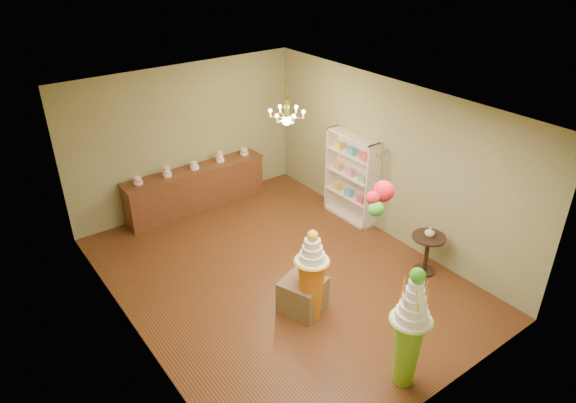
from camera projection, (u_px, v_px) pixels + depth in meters
floor at (279, 276)px, 8.83m from camera, size 6.50×6.50×0.00m
ceiling at (278, 107)px, 7.40m from camera, size 6.50×6.50×0.00m
wall_back at (186, 138)px, 10.41m from camera, size 5.00×0.04×3.00m
wall_front at (445, 307)px, 5.81m from camera, size 5.00×0.04×3.00m
wall_left at (126, 252)px, 6.80m from camera, size 0.04×6.50×3.00m
wall_right at (389, 161)px, 9.42m from camera, size 0.04×6.50×3.00m
pedestal_green at (409, 337)px, 6.45m from camera, size 0.53×0.53×1.81m
pedestal_orange at (311, 282)px, 7.62m from camera, size 0.53×0.53×1.54m
burlap_riser at (303, 295)px, 7.93m from camera, size 0.78×0.78×0.55m
sideboard at (196, 188)px, 10.70m from camera, size 3.04×0.54×1.16m
shelving_unit at (351, 177)px, 10.19m from camera, size 0.33×1.20×1.80m
round_table at (427, 249)px, 8.72m from camera, size 0.64×0.64×0.72m
vase at (430, 232)px, 8.55m from camera, size 0.20×0.20×0.17m
pom_red_left at (383, 191)px, 6.27m from camera, size 0.27×0.27×0.68m
pom_green_mid at (376, 208)px, 6.20m from camera, size 0.20×0.20×0.80m
pom_red_right at (373, 198)px, 6.20m from camera, size 0.17×0.17×0.67m
chandelier at (287, 118)px, 9.11m from camera, size 0.85×0.85×0.85m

